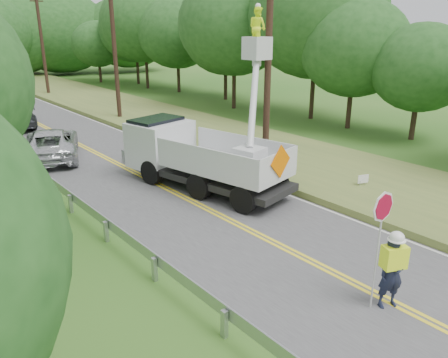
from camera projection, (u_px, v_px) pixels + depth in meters
ground at (368, 291)px, 11.70m from camera, size 140.00×140.00×0.00m
road at (122, 166)px, 21.89m from camera, size 7.20×96.00×0.03m
guardrail at (30, 167)px, 19.97m from camera, size 0.18×48.00×0.77m
utility_poles at (169, 49)px, 25.33m from camera, size 1.60×43.30×10.00m
tall_grass_verge at (231, 140)px, 26.10m from camera, size 7.00×96.00×0.30m
treeline_right at (223, 31)px, 37.29m from camera, size 10.98×52.59×11.39m
flagger at (392, 267)px, 10.69m from camera, size 1.17×0.69×3.08m
bucket_truck at (192, 146)px, 19.14m from camera, size 5.40×7.95×7.32m
suv_silver at (51, 144)px, 22.87m from camera, size 4.48×6.17×1.56m
suv_darkgrey at (12, 114)px, 29.90m from camera, size 3.23×6.25×1.73m
yard_sign at (363, 180)px, 18.41m from camera, size 0.49×0.20×0.74m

